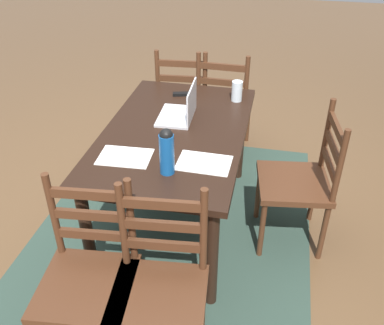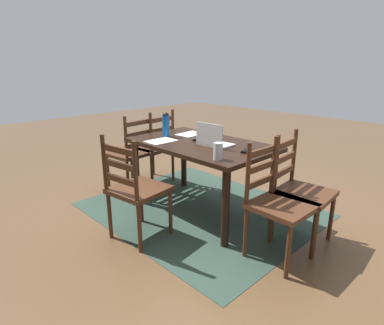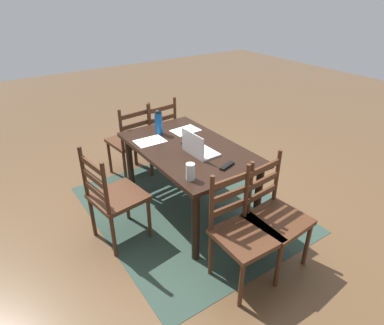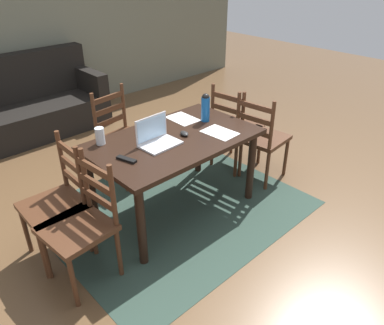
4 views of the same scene
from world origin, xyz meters
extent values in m
plane|color=brown|center=(0.00, 0.00, 0.00)|extent=(14.00, 14.00, 0.00)
cube|color=#2D4238|center=(0.00, 0.00, 0.00)|extent=(2.23, 1.86, 0.01)
cube|color=black|center=(0.00, 0.00, 0.72)|extent=(1.44, 0.88, 0.04)
cylinder|color=black|center=(-0.64, -0.36, 0.35)|extent=(0.07, 0.07, 0.70)
cylinder|color=black|center=(0.64, -0.36, 0.35)|extent=(0.07, 0.07, 0.70)
cylinder|color=black|center=(-0.64, 0.36, 0.35)|extent=(0.07, 0.07, 0.70)
cylinder|color=black|center=(0.64, 0.36, 0.35)|extent=(0.07, 0.07, 0.70)
cube|color=#4C2B19|center=(1.05, 0.18, 0.45)|extent=(0.48, 0.48, 0.04)
cylinder|color=#4C2B19|center=(1.22, 0.38, 0.21)|extent=(0.04, 0.04, 0.43)
cylinder|color=#4C2B19|center=(1.26, 0.01, 0.21)|extent=(0.04, 0.04, 0.43)
cylinder|color=#4C2B19|center=(0.84, 0.34, 0.21)|extent=(0.04, 0.04, 0.43)
cylinder|color=#4C2B19|center=(0.88, -0.03, 0.21)|extent=(0.04, 0.04, 0.43)
cylinder|color=#4C2B19|center=(0.83, 0.34, 0.70)|extent=(0.04, 0.04, 0.50)
cylinder|color=#4C2B19|center=(0.87, -0.03, 0.70)|extent=(0.04, 0.04, 0.50)
cube|color=#4C2B19|center=(0.85, 0.15, 0.60)|extent=(0.06, 0.36, 0.05)
cube|color=#4C2B19|center=(0.85, 0.15, 0.72)|extent=(0.06, 0.36, 0.05)
cube|color=#4C2B19|center=(0.85, 0.15, 0.85)|extent=(0.06, 0.36, 0.05)
cube|color=#4C2B19|center=(-1.05, -0.18, 0.45)|extent=(0.48, 0.48, 0.04)
cylinder|color=#4C2B19|center=(-1.22, -0.38, 0.21)|extent=(0.04, 0.04, 0.43)
cylinder|color=#4C2B19|center=(-1.26, 0.00, 0.21)|extent=(0.04, 0.04, 0.43)
cylinder|color=#4C2B19|center=(-0.85, -0.35, 0.21)|extent=(0.04, 0.04, 0.43)
cylinder|color=#4C2B19|center=(-0.88, 0.03, 0.21)|extent=(0.04, 0.04, 0.43)
cylinder|color=#4C2B19|center=(-0.84, -0.35, 0.70)|extent=(0.04, 0.04, 0.50)
cylinder|color=#4C2B19|center=(-0.87, 0.03, 0.70)|extent=(0.04, 0.04, 0.50)
cube|color=#4C2B19|center=(-0.85, -0.16, 0.60)|extent=(0.06, 0.36, 0.05)
cube|color=#4C2B19|center=(-0.85, -0.16, 0.72)|extent=(0.06, 0.36, 0.05)
cube|color=#4C2B19|center=(-0.85, -0.16, 0.85)|extent=(0.06, 0.36, 0.05)
cube|color=#4C2B19|center=(0.00, 0.77, 0.45)|extent=(0.50, 0.50, 0.04)
cylinder|color=#4C2B19|center=(0.21, 0.61, 0.21)|extent=(0.04, 0.04, 0.43)
cylinder|color=#4C2B19|center=(-0.16, 0.55, 0.21)|extent=(0.04, 0.04, 0.43)
cylinder|color=#4C2B19|center=(0.16, 0.98, 0.21)|extent=(0.04, 0.04, 0.43)
cylinder|color=#4C2B19|center=(-0.21, 0.93, 0.21)|extent=(0.04, 0.04, 0.43)
cylinder|color=#4C2B19|center=(0.16, 0.99, 0.70)|extent=(0.04, 0.04, 0.50)
cylinder|color=#4C2B19|center=(-0.22, 0.94, 0.70)|extent=(0.04, 0.04, 0.50)
cube|color=#4C2B19|center=(-0.03, 0.97, 0.60)|extent=(0.36, 0.07, 0.05)
cube|color=#4C2B19|center=(-0.03, 0.97, 0.72)|extent=(0.36, 0.07, 0.05)
cube|color=#4C2B19|center=(-0.03, 0.97, 0.85)|extent=(0.36, 0.07, 0.05)
cube|color=#4C2B19|center=(1.05, -0.18, 0.45)|extent=(0.48, 0.48, 0.04)
cylinder|color=#4C2B19|center=(1.22, 0.03, 0.21)|extent=(0.04, 0.04, 0.43)
cylinder|color=#4C2B19|center=(1.26, -0.35, 0.21)|extent=(0.04, 0.04, 0.43)
cylinder|color=#4C2B19|center=(0.84, -0.01, 0.21)|extent=(0.04, 0.04, 0.43)
cylinder|color=#4C2B19|center=(0.88, -0.38, 0.21)|extent=(0.04, 0.04, 0.43)
cylinder|color=#4C2B19|center=(0.83, -0.01, 0.70)|extent=(0.04, 0.04, 0.50)
cylinder|color=#4C2B19|center=(0.87, -0.38, 0.70)|extent=(0.04, 0.04, 0.50)
cube|color=#4C2B19|center=(0.85, -0.20, 0.60)|extent=(0.06, 0.36, 0.05)
cube|color=#4C2B19|center=(0.85, -0.20, 0.72)|extent=(0.06, 0.36, 0.05)
cube|color=#4C2B19|center=(0.85, -0.20, 0.85)|extent=(0.06, 0.36, 0.05)
cube|color=#4C2B19|center=(-1.05, 0.18, 0.45)|extent=(0.45, 0.45, 0.04)
cylinder|color=#4C2B19|center=(-1.25, -0.01, 0.21)|extent=(0.04, 0.04, 0.43)
cylinder|color=#4C2B19|center=(-1.24, 0.37, 0.21)|extent=(0.04, 0.04, 0.43)
cylinder|color=#4C2B19|center=(-0.87, -0.02, 0.21)|extent=(0.04, 0.04, 0.43)
cylinder|color=#4C2B19|center=(-0.86, 0.36, 0.21)|extent=(0.04, 0.04, 0.43)
cylinder|color=#4C2B19|center=(-0.86, -0.02, 0.70)|extent=(0.04, 0.04, 0.50)
cylinder|color=#4C2B19|center=(-0.85, 0.36, 0.70)|extent=(0.04, 0.04, 0.50)
cube|color=#4C2B19|center=(-0.85, 0.17, 0.60)|extent=(0.03, 0.36, 0.05)
cube|color=#4C2B19|center=(-0.85, 0.17, 0.72)|extent=(0.03, 0.36, 0.05)
cube|color=#4C2B19|center=(-0.85, 0.17, 0.85)|extent=(0.03, 0.36, 0.05)
cube|color=silver|center=(-0.17, -0.03, 0.75)|extent=(0.33, 0.23, 0.02)
cube|color=silver|center=(-0.18, 0.07, 0.86)|extent=(0.32, 0.02, 0.21)
cube|color=#A5CCEA|center=(-0.18, 0.07, 0.86)|extent=(0.30, 0.02, 0.19)
cylinder|color=#145199|center=(0.45, 0.07, 0.86)|extent=(0.08, 0.08, 0.23)
sphere|color=black|center=(0.45, 0.07, 0.97)|extent=(0.07, 0.07, 0.07)
cylinder|color=silver|center=(-0.51, 0.32, 0.81)|extent=(0.08, 0.08, 0.14)
ellipsoid|color=black|center=(0.10, -0.03, 0.76)|extent=(0.08, 0.11, 0.03)
cube|color=black|center=(-0.52, -0.06, 0.75)|extent=(0.09, 0.18, 0.02)
cube|color=white|center=(0.36, -0.20, 0.74)|extent=(0.23, 0.31, 0.00)
cube|color=white|center=(0.33, 0.25, 0.74)|extent=(0.22, 0.30, 0.00)
camera|label=1|loc=(2.30, 0.60, 2.07)|focal=40.64mm
camera|label=2|loc=(-2.18, 2.25, 1.51)|focal=29.97mm
camera|label=3|loc=(-2.44, 1.63, 2.16)|focal=31.18mm
camera|label=4|loc=(-1.86, -2.20, 2.13)|focal=35.05mm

